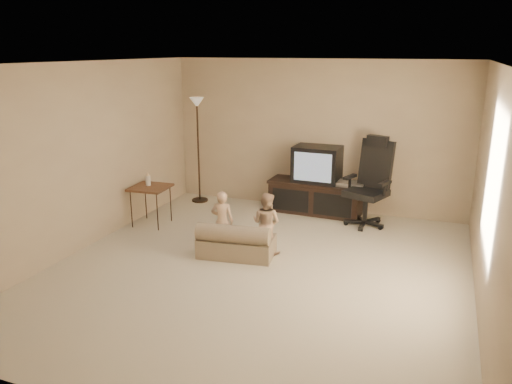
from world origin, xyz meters
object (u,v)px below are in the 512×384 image
Objects in this scene: tv_stand at (317,185)px; floor_lamp at (198,127)px; side_table at (150,188)px; toddler_left at (222,221)px; child_sofa at (236,243)px; toddler_right at (266,223)px; office_chair at (369,194)px.

tv_stand is 2.30m from floor_lamp.
toddler_left is (1.48, -0.57, -0.17)m from side_table.
tv_stand is at bearing -121.08° from toddler_left.
tv_stand is 2.27m from child_sofa.
side_table is 2.10m from toddler_right.
side_table is at bearing -144.79° from tv_stand.
office_chair is at bearing 20.86° from side_table.
floor_lamp is 2.53m from toddler_left.
toddler_right is at bearing -176.05° from toddler_left.
floor_lamp is (0.14, 1.37, 0.76)m from side_table.
side_table is (-2.26, -1.49, 0.13)m from tv_stand.
side_table is 1.59m from toddler_left.
side_table is 0.80× the size of child_sofa.
child_sofa is at bearing 141.24° from toddler_left.
floor_lamp is 2.20× the size of toddler_left.
toddler_left is at bearing -113.55° from office_chair.
toddler_left reaches higher than child_sofa.
tv_stand reaches higher than child_sofa.
floor_lamp is at bearing 119.96° from child_sofa.
toddler_left is at bearing -55.29° from floor_lamp.
office_chair is 1.65× the size of toddler_right.
office_chair is 1.66× the size of side_table.
tv_stand is 1.90× the size of toddler_right.
side_table is at bearing -95.75° from floor_lamp.
floor_lamp reaches higher than toddler_left.
toddler_left is (-1.68, -1.77, -0.08)m from office_chair.
office_chair is at bearing 45.58° from child_sofa.
tv_stand is 0.94m from office_chair.
child_sofa is (1.59, -2.07, -1.16)m from floor_lamp.
toddler_right is (0.33, 0.28, 0.22)m from child_sofa.
floor_lamp is 1.77× the size of child_sofa.
toddler_right is (-0.20, -1.91, -0.05)m from tv_stand.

